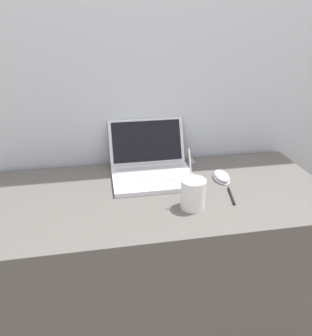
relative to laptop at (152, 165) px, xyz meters
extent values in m
cube|color=silver|center=(0.00, 0.19, 0.50)|extent=(7.00, 0.04, 2.50)
cube|color=#5B5651|center=(0.00, -0.17, -0.40)|extent=(1.41, 0.63, 0.70)
cube|color=silver|center=(0.00, -0.06, -0.03)|extent=(0.35, 0.26, 0.02)
cube|color=#B7B7BC|center=(0.00, -0.04, -0.02)|extent=(0.31, 0.14, 0.00)
cube|color=silver|center=(0.00, 0.12, 0.07)|extent=(0.35, 0.10, 0.19)
cube|color=black|center=(0.00, 0.11, 0.07)|extent=(0.32, 0.08, 0.17)
cylinder|color=white|center=(0.10, -0.30, 0.01)|extent=(0.09, 0.09, 0.11)
cylinder|color=black|center=(0.10, -0.30, 0.07)|extent=(0.08, 0.08, 0.01)
cylinder|color=white|center=(0.09, -0.30, 0.09)|extent=(0.01, 0.07, 0.19)
ellipsoid|color=white|center=(0.29, -0.10, -0.04)|extent=(0.07, 0.11, 0.01)
ellipsoid|color=silver|center=(0.29, -0.10, -0.03)|extent=(0.06, 0.11, 0.03)
cube|color=#99999E|center=(0.21, 0.11, -0.04)|extent=(0.02, 0.06, 0.01)
cylinder|color=black|center=(0.27, -0.25, -0.04)|extent=(0.03, 0.13, 0.01)
camera|label=1|loc=(-0.22, -1.30, 0.61)|focal=35.00mm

